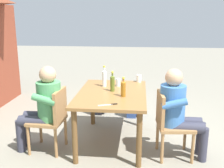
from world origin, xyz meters
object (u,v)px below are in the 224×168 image
chair_far_left (52,117)px  person_in_white_shirt (44,105)px  chair_near_left (169,121)px  bottle_olive (112,83)px  table_knife (109,105)px  dining_table (112,99)px  bottle_amber (123,88)px  backpack_by_near_side (98,101)px  person_in_plaid_shirt (178,109)px  bottle_clear (104,78)px  cup_white (139,78)px  backpack_by_far_side (132,104)px  cup_glass (118,82)px

chair_far_left → person_in_white_shirt: 0.20m
chair_near_left → bottle_olive: (0.39, 0.78, 0.40)m
chair_near_left → table_knife: chair_near_left is taller
dining_table → bottle_amber: 0.33m
chair_far_left → dining_table: bearing=-67.0°
chair_far_left → backpack_by_near_side: 1.58m
person_in_plaid_shirt → dining_table: bearing=69.9°
table_knife → backpack_by_near_side: 1.86m
bottle_clear → backpack_by_near_side: bottle_clear is taller
person_in_plaid_shirt → bottle_amber: bearing=79.0°
cup_white → table_knife: size_ratio=0.51×
backpack_by_far_side → cup_glass: bearing=165.2°
cup_glass → person_in_plaid_shirt: bearing=-128.9°
person_in_white_shirt → table_knife: person_in_white_shirt is taller
bottle_amber → cup_glass: (0.53, 0.11, -0.06)m
bottle_clear → cup_white: size_ratio=2.68×
dining_table → chair_far_left: chair_far_left is taller
person_in_white_shirt → cup_glass: person_in_white_shirt is taller
person_in_plaid_shirt → cup_white: (0.96, 0.51, 0.17)m
bottle_amber → backpack_by_far_side: bottle_amber is taller
chair_far_left → bottle_amber: (0.14, -0.95, 0.39)m
person_in_plaid_shirt → backpack_by_far_side: person_in_plaid_shirt is taller
chair_far_left → bottle_olive: 0.95m
bottle_olive → backpack_by_far_side: size_ratio=0.62×
chair_near_left → bottle_amber: (0.15, 0.61, 0.39)m
chair_far_left → person_in_plaid_shirt: bearing=-89.8°
chair_near_left → bottle_olive: bottle_olive is taller
person_in_white_shirt → backpack_by_near_side: size_ratio=2.49×
dining_table → chair_near_left: chair_near_left is taller
chair_near_left → person_in_white_shirt: 1.67m
bottle_clear → backpack_by_far_side: size_ratio=0.69×
chair_near_left → chair_far_left: bearing=89.9°
backpack_by_far_side → dining_table: bearing=166.8°
person_in_white_shirt → person_in_plaid_shirt: same height
chair_near_left → cup_glass: bearing=46.8°
cup_white → backpack_by_far_side: (0.47, 0.11, -0.60)m
table_knife → chair_far_left: bearing=74.4°
chair_far_left → table_knife: bearing=-105.6°
person_in_plaid_shirt → backpack_by_far_side: bearing=23.6°
table_knife → dining_table: bearing=2.5°
person_in_white_shirt → table_knife: (-0.23, -0.91, 0.11)m
chair_far_left → backpack_by_near_side: bearing=-14.2°
person_in_plaid_shirt → table_knife: bearing=104.9°
dining_table → backpack_by_far_side: size_ratio=3.09×
bottle_clear → backpack_by_far_side: 1.12m
person_in_white_shirt → backpack_by_far_side: bearing=-38.7°
person_in_white_shirt → chair_near_left: bearing=-90.3°
person_in_white_shirt → table_knife: bearing=-104.1°
chair_near_left → cup_white: 1.10m
bottle_clear → chair_near_left: bearing=-124.6°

